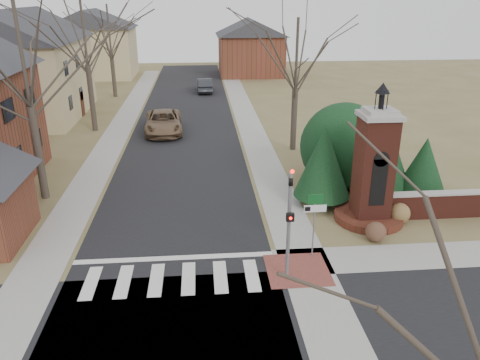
{
  "coord_description": "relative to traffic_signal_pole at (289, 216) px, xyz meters",
  "views": [
    {
      "loc": [
        1.25,
        -14.26,
        9.98
      ],
      "look_at": [
        3.0,
        6.0,
        1.84
      ],
      "focal_mm": 35.0,
      "sensor_mm": 36.0,
      "label": 1
    }
  ],
  "objects": [
    {
      "name": "bare_tree_1",
      "position": [
        -11.3,
        21.43,
        5.44
      ],
      "size": [
        8.4,
        8.4,
        11.64
      ],
      "color": "#473D33",
      "rests_on": "ground"
    },
    {
      "name": "bare_tree_2",
      "position": [
        -11.8,
        34.43,
        4.44
      ],
      "size": [
        7.35,
        7.35,
        10.19
      ],
      "color": "#473D33",
      "rests_on": "ground"
    },
    {
      "name": "evergreen_far",
      "position": [
        8.2,
        6.63,
        -0.69
      ],
      "size": [
        2.4,
        2.4,
        3.3
      ],
      "color": "#473D33",
      "rests_on": "ground"
    },
    {
      "name": "brick_garden_wall",
      "position": [
        9.2,
        4.43,
        -1.93
      ],
      "size": [
        7.5,
        0.5,
        1.3
      ],
      "color": "maroon",
      "rests_on": "ground"
    },
    {
      "name": "evergreen_mass",
      "position": [
        4.7,
        8.93,
        -0.19
      ],
      "size": [
        4.8,
        4.8,
        4.8
      ],
      "primitive_type": "sphere",
      "color": "black",
      "rests_on": "ground"
    },
    {
      "name": "sign_post",
      "position": [
        1.29,
        1.41,
        -0.64
      ],
      "size": [
        0.9,
        0.07,
        2.75
      ],
      "color": "slate",
      "rests_on": "ground"
    },
    {
      "name": "traffic_signal_pole",
      "position": [
        0.0,
        0.0,
        0.0
      ],
      "size": [
        0.28,
        0.41,
        4.5
      ],
      "color": "slate",
      "rests_on": "ground"
    },
    {
      "name": "bare_tree_3",
      "position": [
        3.2,
        15.43,
        4.1
      ],
      "size": [
        7.0,
        7.0,
        9.7
      ],
      "color": "#473D33",
      "rests_on": "ground"
    },
    {
      "name": "evergreen_near",
      "position": [
        2.9,
        6.43,
        -0.29
      ],
      "size": [
        2.8,
        2.8,
        4.1
      ],
      "color": "#473D33",
      "rests_on": "ground"
    },
    {
      "name": "sidewalk_right_main",
      "position": [
        0.9,
        21.43,
        -2.58
      ],
      "size": [
        2.0,
        60.0,
        0.02
      ],
      "primitive_type": "cube",
      "color": "gray",
      "rests_on": "ground"
    },
    {
      "name": "stop_bar",
      "position": [
        -4.3,
        1.73,
        -2.58
      ],
      "size": [
        8.0,
        0.35,
        0.02
      ],
      "primitive_type": "cube",
      "color": "silver",
      "rests_on": "ground"
    },
    {
      "name": "dry_shrub_right",
      "position": [
        6.02,
        4.03,
        -2.1
      ],
      "size": [
        0.97,
        0.97,
        0.97
      ],
      "primitive_type": "sphere",
      "color": "brown",
      "rests_on": "ground"
    },
    {
      "name": "sidewalk_left",
      "position": [
        -9.5,
        21.43,
        -2.58
      ],
      "size": [
        2.0,
        60.0,
        0.02
      ],
      "primitive_type": "cube",
      "color": "gray",
      "rests_on": "ground"
    },
    {
      "name": "pickup_truck",
      "position": [
        -5.9,
        20.37,
        -1.77
      ],
      "size": [
        3.07,
        6.03,
        1.63
      ],
      "primitive_type": "imported",
      "rotation": [
        0.0,
        0.0,
        0.06
      ],
      "color": "brown",
      "rests_on": "ground"
    },
    {
      "name": "house_stucco_left",
      "position": [
        -17.8,
        26.42,
        2.01
      ],
      "size": [
        9.8,
        12.8,
        9.28
      ],
      "color": "tan",
      "rests_on": "ground"
    },
    {
      "name": "evergreen_mid",
      "position": [
        6.2,
        7.63,
        0.01
      ],
      "size": [
        3.4,
        3.4,
        4.7
      ],
      "color": "#473D33",
      "rests_on": "ground"
    },
    {
      "name": "main_street",
      "position": [
        -4.3,
        21.43,
        -2.58
      ],
      "size": [
        8.0,
        70.0,
        0.01
      ],
      "primitive_type": "cube",
      "color": "black",
      "rests_on": "ground"
    },
    {
      "name": "bare_tree_0",
      "position": [
        -11.3,
        8.43,
        5.11
      ],
      "size": [
        8.05,
        8.05,
        11.15
      ],
      "color": "#473D33",
      "rests_on": "ground"
    },
    {
      "name": "house_distant_left",
      "position": [
        -16.31,
        47.42,
        1.66
      ],
      "size": [
        10.8,
        8.8,
        8.53
      ],
      "color": "tan",
      "rests_on": "ground"
    },
    {
      "name": "ground",
      "position": [
        -4.3,
        -0.57,
        -2.59
      ],
      "size": [
        120.0,
        120.0,
        0.0
      ],
      "primitive_type": "plane",
      "color": "brown",
      "rests_on": "ground"
    },
    {
      "name": "distant_car",
      "position": [
        -2.51,
        36.07,
        -1.85
      ],
      "size": [
        1.68,
        4.51,
        1.47
      ],
      "primitive_type": "imported",
      "rotation": [
        0.0,
        0.0,
        3.17
      ],
      "color": "#2D2F34",
      "rests_on": "ground"
    },
    {
      "name": "curb_apron",
      "position": [
        0.5,
        0.43,
        -2.57
      ],
      "size": [
        2.4,
        2.4,
        0.02
      ],
      "primitive_type": "cube",
      "color": "brown",
      "rests_on": "ground"
    },
    {
      "name": "brick_gate_monument",
      "position": [
        4.7,
        4.42,
        -0.42
      ],
      "size": [
        3.2,
        3.2,
        6.47
      ],
      "color": "maroon",
      "rests_on": "ground"
    },
    {
      "name": "cross_street",
      "position": [
        -4.3,
        -3.57,
        -2.58
      ],
      "size": [
        120.0,
        8.0,
        0.01
      ],
      "primitive_type": "cube",
      "color": "black",
      "rests_on": "ground"
    },
    {
      "name": "dry_shrub_left",
      "position": [
        4.3,
        2.43,
        -2.14
      ],
      "size": [
        0.88,
        0.88,
        0.88
      ],
      "primitive_type": "sphere",
      "color": "brown",
      "rests_on": "ground"
    },
    {
      "name": "crosswalk_zone",
      "position": [
        -4.3,
        0.23,
        -2.58
      ],
      "size": [
        8.0,
        2.2,
        0.02
      ],
      "primitive_type": "cube",
      "color": "silver",
      "rests_on": "ground"
    },
    {
      "name": "house_distant_right",
      "position": [
        3.69,
        47.42,
        1.06
      ],
      "size": [
        8.8,
        8.8,
        7.3
      ],
      "color": "brown",
      "rests_on": "ground"
    }
  ]
}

